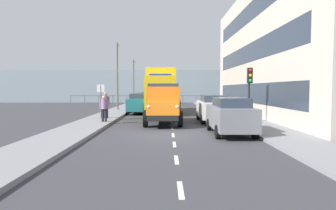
# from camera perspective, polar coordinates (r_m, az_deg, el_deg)

# --- Properties ---
(ground_plane) EXTENTS (80.00, 80.00, 0.00)m
(ground_plane) POSITION_cam_1_polar(r_m,az_deg,el_deg) (22.01, 0.51, -2.34)
(ground_plane) COLOR #38383D
(sidewalk_left) EXTENTS (2.29, 40.42, 0.15)m
(sidewalk_left) POSITION_cam_1_polar(r_m,az_deg,el_deg) (22.57, 12.67, -2.08)
(sidewalk_left) COLOR gray
(sidewalk_left) RESTS_ON ground_plane
(sidewalk_right) EXTENTS (2.29, 40.42, 0.15)m
(sidewalk_right) POSITION_cam_1_polar(r_m,az_deg,el_deg) (22.45, -11.72, -2.10)
(sidewalk_right) COLOR gray
(sidewalk_right) RESTS_ON ground_plane
(road_centreline_markings) EXTENTS (0.12, 36.48, 0.01)m
(road_centreline_markings) POSITION_cam_1_polar(r_m,az_deg,el_deg) (21.30, 0.54, -2.51)
(road_centreline_markings) COLOR silver
(road_centreline_markings) RESTS_ON ground_plane
(building_terrace) EXTENTS (8.04, 22.92, 9.96)m
(building_terrace) POSITION_cam_1_polar(r_m,az_deg,el_deg) (24.70, 24.47, 9.55)
(building_terrace) COLOR beige
(building_terrace) RESTS_ON ground_plane
(sea_horizon) EXTENTS (80.00, 0.80, 5.00)m
(sea_horizon) POSITION_cam_1_polar(r_m,az_deg,el_deg) (45.11, 0.12, 3.68)
(sea_horizon) COLOR #84939E
(sea_horizon) RESTS_ON ground_plane
(seawall_railing) EXTENTS (28.08, 0.08, 1.20)m
(seawall_railing) POSITION_cam_1_polar(r_m,az_deg,el_deg) (41.53, 0.16, 1.54)
(seawall_railing) COLOR #4C5156
(seawall_railing) RESTS_ON ground_plane
(truck_vintage_orange) EXTENTS (2.17, 5.64, 2.43)m
(truck_vintage_orange) POSITION_cam_1_polar(r_m,az_deg,el_deg) (17.34, -0.94, 0.07)
(truck_vintage_orange) COLOR black
(truck_vintage_orange) RESTS_ON ground_plane
(lorry_cargo_yellow) EXTENTS (2.58, 8.20, 3.87)m
(lorry_cargo_yellow) POSITION_cam_1_polar(r_m,az_deg,el_deg) (25.71, -1.36, 3.09)
(lorry_cargo_yellow) COLOR gold
(lorry_cargo_yellow) RESTS_ON ground_plane
(car_grey_kerbside_near) EXTENTS (1.76, 4.07, 1.72)m
(car_grey_kerbside_near) POSITION_cam_1_polar(r_m,az_deg,el_deg) (13.84, 12.07, -1.97)
(car_grey_kerbside_near) COLOR slate
(car_grey_kerbside_near) RESTS_ON ground_plane
(car_white_kerbside_1) EXTENTS (1.80, 3.93, 1.72)m
(car_white_kerbside_1) POSITION_cam_1_polar(r_m,az_deg,el_deg) (18.78, 8.79, -0.59)
(car_white_kerbside_1) COLOR white
(car_white_kerbside_1) RESTS_ON ground_plane
(car_teal_oppositeside_0) EXTENTS (1.81, 4.07, 1.72)m
(car_teal_oppositeside_0) POSITION_cam_1_polar(r_m,az_deg,el_deg) (24.89, -5.70, 0.36)
(car_teal_oppositeside_0) COLOR #1E6670
(car_teal_oppositeside_0) RESTS_ON ground_plane
(car_navy_oppositeside_1) EXTENTS (1.81, 4.18, 1.72)m
(car_navy_oppositeside_1) POSITION_cam_1_polar(r_m,az_deg,el_deg) (30.12, -4.75, 0.86)
(car_navy_oppositeside_1) COLOR navy
(car_navy_oppositeside_1) RESTS_ON ground_plane
(car_maroon_oppositeside_2) EXTENTS (1.87, 4.40, 1.72)m
(car_maroon_oppositeside_2) POSITION_cam_1_polar(r_m,az_deg,el_deg) (36.67, -3.95, 1.28)
(car_maroon_oppositeside_2) COLOR maroon
(car_maroon_oppositeside_2) RESTS_ON ground_plane
(pedestrian_by_lamp) EXTENTS (0.53, 0.34, 1.57)m
(pedestrian_by_lamp) POSITION_cam_1_polar(r_m,az_deg,el_deg) (17.83, -12.41, -0.27)
(pedestrian_by_lamp) COLOR black
(pedestrian_by_lamp) RESTS_ON sidewalk_right
(pedestrian_couple_b) EXTENTS (0.53, 0.34, 1.73)m
(pedestrian_couple_b) POSITION_cam_1_polar(r_m,az_deg,el_deg) (20.08, -12.11, 0.42)
(pedestrian_couple_b) COLOR black
(pedestrian_couple_b) RESTS_ON sidewalk_right
(traffic_light_near) EXTENTS (0.28, 0.41, 3.20)m
(traffic_light_near) POSITION_cam_1_polar(r_m,az_deg,el_deg) (17.83, 15.69, 4.20)
(traffic_light_near) COLOR black
(traffic_light_near) RESTS_ON sidewalk_left
(lamp_post_promenade) EXTENTS (0.32, 1.14, 6.31)m
(lamp_post_promenade) POSITION_cam_1_polar(r_m,az_deg,el_deg) (28.11, -9.84, 6.82)
(lamp_post_promenade) COLOR #59595B
(lamp_post_promenade) RESTS_ON sidewalk_right
(lamp_post_far) EXTENTS (0.32, 1.14, 5.78)m
(lamp_post_far) POSITION_cam_1_polar(r_m,az_deg,el_deg) (38.71, -6.73, 5.43)
(lamp_post_far) COLOR #59595B
(lamp_post_far) RESTS_ON sidewalk_right
(street_sign) EXTENTS (0.50, 0.07, 2.25)m
(street_sign) POSITION_cam_1_polar(r_m,az_deg,el_deg) (19.75, -13.02, 1.84)
(street_sign) COLOR #4C4C4C
(street_sign) RESTS_ON sidewalk_right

